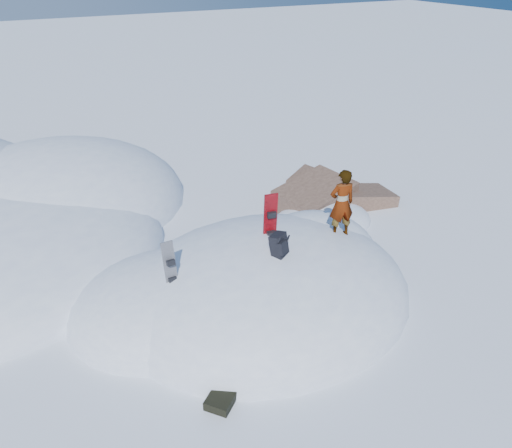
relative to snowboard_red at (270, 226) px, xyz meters
name	(u,v)px	position (x,y,z in m)	size (l,w,h in m)	color
ground	(266,297)	(-0.28, -0.32, -1.68)	(120.00, 120.00, 0.00)	white
snow_mound	(255,293)	(-0.45, -0.08, -1.68)	(8.00, 6.00, 3.00)	white
rock_outcrop	(324,211)	(3.44, 2.69, -1.66)	(4.68, 4.41, 1.68)	brown
snowboard_red	(270,226)	(0.00, 0.00, 0.00)	(0.34, 0.25, 1.68)	red
snowboard_dark	(171,272)	(-2.46, -0.23, -0.35)	(0.27, 0.26, 1.38)	black
backpack	(280,245)	(-0.25, -0.84, 0.01)	(0.48, 0.52, 0.59)	black
gear_pile	(224,394)	(-2.40, -2.64, -1.56)	(0.88, 0.77, 0.23)	black
person	(342,203)	(1.70, -0.33, 0.32)	(0.61, 0.40, 1.68)	slate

